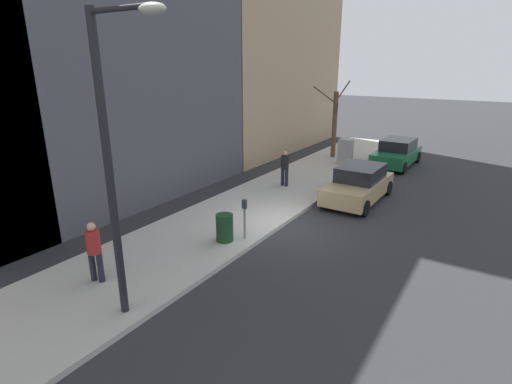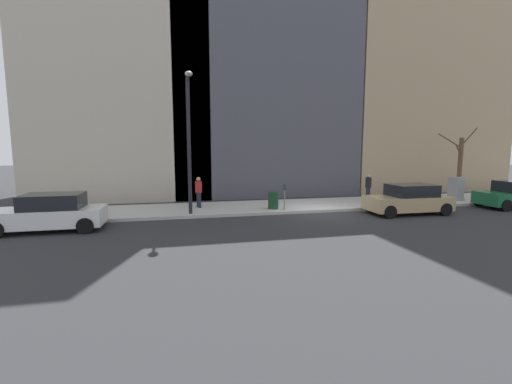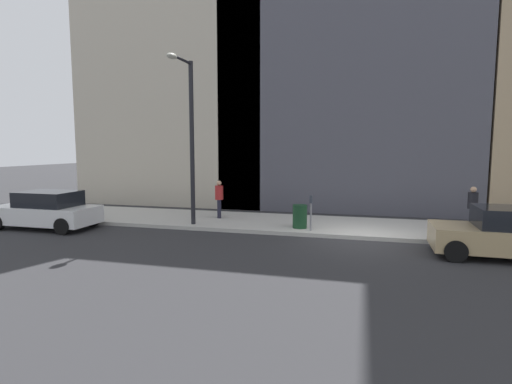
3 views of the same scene
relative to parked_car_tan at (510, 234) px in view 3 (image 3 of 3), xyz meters
The scene contains 11 objects.
ground_plane 4.50m from the parked_car_tan, 73.14° to the left, with size 120.00×120.00×0.00m, color #2B2B2D.
sidewalk 5.41m from the parked_car_tan, 52.25° to the left, with size 4.00×36.00×0.15m, color #B2AFA8.
parked_car_tan is the anchor object (origin of this frame).
parked_car_white 16.61m from the parked_car_tan, 89.50° to the left, with size 1.93×4.20×1.52m.
parking_meter 6.34m from the parked_car_tan, 74.10° to the left, with size 0.14×0.10×1.35m.
streetlamp 11.51m from the parked_car_tan, 81.82° to the left, with size 1.97×0.32×6.50m.
trash_bin 6.93m from the parked_car_tan, 71.61° to the left, with size 0.56×0.56×0.90m, color #14381E.
pedestrian_near_meter 3.49m from the parked_car_tan, ahead, with size 0.39×0.36×1.66m.
pedestrian_midblock 10.99m from the parked_car_tan, 71.38° to the left, with size 0.39×0.36×1.66m.
office_block_center 15.79m from the parked_car_tan, 21.68° to the left, with size 12.82×12.82×15.26m, color #4C4C56.
office_tower_right 21.67m from the parked_car_tan, 50.41° to the left, with size 11.12×11.12×20.90m, color #BCB29E.
Camera 3 is at (-14.36, 0.00, 3.26)m, focal length 28.00 mm.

